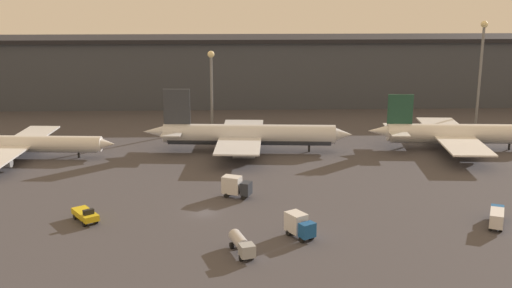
{
  "coord_description": "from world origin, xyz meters",
  "views": [
    {
      "loc": [
        5.32,
        -102.16,
        38.57
      ],
      "look_at": [
        9.61,
        23.18,
        6.0
      ],
      "focal_mm": 45.0,
      "sensor_mm": 36.0,
      "label": 1
    }
  ],
  "objects_px": {
    "airplane_2": "(457,134)",
    "service_vehicle_4": "(236,186)",
    "airplane_0": "(21,144)",
    "service_vehicle_3": "(241,244)",
    "service_vehicle_1": "(85,215)",
    "service_vehicle_0": "(299,225)",
    "service_vehicle_2": "(497,216)",
    "airplane_1": "(247,135)"
  },
  "relations": [
    {
      "from": "airplane_2",
      "to": "service_vehicle_4",
      "type": "relative_size",
      "value": 7.33
    },
    {
      "from": "airplane_2",
      "to": "service_vehicle_0",
      "type": "xyz_separation_m",
      "value": [
        -41.68,
        -50.7,
        -1.66
      ]
    },
    {
      "from": "service_vehicle_3",
      "to": "airplane_0",
      "type": "bearing_deg",
      "value": -154.99
    },
    {
      "from": "service_vehicle_0",
      "to": "service_vehicle_3",
      "type": "height_order",
      "value": "service_vehicle_0"
    },
    {
      "from": "airplane_0",
      "to": "service_vehicle_1",
      "type": "xyz_separation_m",
      "value": [
        22.66,
        -39.52,
        -1.87
      ]
    },
    {
      "from": "airplane_0",
      "to": "airplane_2",
      "type": "height_order",
      "value": "airplane_2"
    },
    {
      "from": "service_vehicle_0",
      "to": "service_vehicle_4",
      "type": "bearing_deg",
      "value": 174.71
    },
    {
      "from": "airplane_0",
      "to": "service_vehicle_4",
      "type": "distance_m",
      "value": 55.1
    },
    {
      "from": "airplane_1",
      "to": "service_vehicle_3",
      "type": "height_order",
      "value": "airplane_1"
    },
    {
      "from": "service_vehicle_1",
      "to": "service_vehicle_2",
      "type": "relative_size",
      "value": 0.82
    },
    {
      "from": "airplane_2",
      "to": "service_vehicle_3",
      "type": "xyz_separation_m",
      "value": [
        -50.56,
        -56.56,
        -2.13
      ]
    },
    {
      "from": "airplane_1",
      "to": "service_vehicle_4",
      "type": "distance_m",
      "value": 31.95
    },
    {
      "from": "service_vehicle_2",
      "to": "service_vehicle_1",
      "type": "bearing_deg",
      "value": 109.77
    },
    {
      "from": "service_vehicle_1",
      "to": "airplane_0",
      "type": "bearing_deg",
      "value": 175.62
    },
    {
      "from": "service_vehicle_2",
      "to": "service_vehicle_4",
      "type": "xyz_separation_m",
      "value": [
        -41.65,
        15.4,
        0.44
      ]
    },
    {
      "from": "service_vehicle_2",
      "to": "service_vehicle_4",
      "type": "height_order",
      "value": "service_vehicle_4"
    },
    {
      "from": "service_vehicle_0",
      "to": "service_vehicle_2",
      "type": "xyz_separation_m",
      "value": [
        32.03,
        3.45,
        -0.36
      ]
    },
    {
      "from": "service_vehicle_0",
      "to": "service_vehicle_2",
      "type": "relative_size",
      "value": 0.72
    },
    {
      "from": "airplane_2",
      "to": "service_vehicle_2",
      "type": "xyz_separation_m",
      "value": [
        -9.64,
        -47.25,
        -2.02
      ]
    },
    {
      "from": "airplane_0",
      "to": "service_vehicle_4",
      "type": "bearing_deg",
      "value": -27.1
    },
    {
      "from": "service_vehicle_4",
      "to": "service_vehicle_1",
      "type": "bearing_deg",
      "value": -132.91
    },
    {
      "from": "airplane_1",
      "to": "airplane_2",
      "type": "relative_size",
      "value": 1.15
    },
    {
      "from": "service_vehicle_3",
      "to": "service_vehicle_4",
      "type": "xyz_separation_m",
      "value": [
        -0.73,
        24.7,
        0.55
      ]
    },
    {
      "from": "service_vehicle_1",
      "to": "service_vehicle_4",
      "type": "xyz_separation_m",
      "value": [
        24.55,
        11.12,
        0.92
      ]
    },
    {
      "from": "airplane_0",
      "to": "service_vehicle_2",
      "type": "bearing_deg",
      "value": -22.31
    },
    {
      "from": "service_vehicle_3",
      "to": "service_vehicle_1",
      "type": "bearing_deg",
      "value": -135.32
    },
    {
      "from": "airplane_0",
      "to": "service_vehicle_3",
      "type": "xyz_separation_m",
      "value": [
        47.94,
        -53.11,
        -1.49
      ]
    },
    {
      "from": "service_vehicle_0",
      "to": "service_vehicle_1",
      "type": "bearing_deg",
      "value": -135.07
    },
    {
      "from": "airplane_0",
      "to": "airplane_1",
      "type": "xyz_separation_m",
      "value": [
        49.92,
        3.38,
        0.83
      ]
    },
    {
      "from": "service_vehicle_3",
      "to": "service_vehicle_2",
      "type": "bearing_deg",
      "value": 85.74
    },
    {
      "from": "airplane_1",
      "to": "airplane_2",
      "type": "height_order",
      "value": "airplane_1"
    },
    {
      "from": "airplane_1",
      "to": "service_vehicle_3",
      "type": "bearing_deg",
      "value": -88.07
    },
    {
      "from": "service_vehicle_1",
      "to": "service_vehicle_2",
      "type": "xyz_separation_m",
      "value": [
        66.19,
        -4.28,
        0.48
      ]
    },
    {
      "from": "airplane_0",
      "to": "service_vehicle_0",
      "type": "height_order",
      "value": "airplane_0"
    },
    {
      "from": "airplane_2",
      "to": "airplane_0",
      "type": "bearing_deg",
      "value": -174.06
    },
    {
      "from": "service_vehicle_1",
      "to": "service_vehicle_3",
      "type": "xyz_separation_m",
      "value": [
        25.28,
        -13.58,
        0.37
      ]
    },
    {
      "from": "service_vehicle_2",
      "to": "service_vehicle_0",
      "type": "bearing_deg",
      "value": 119.62
    },
    {
      "from": "service_vehicle_0",
      "to": "service_vehicle_4",
      "type": "distance_m",
      "value": 21.16
    },
    {
      "from": "airplane_1",
      "to": "service_vehicle_1",
      "type": "distance_m",
      "value": 50.9
    },
    {
      "from": "service_vehicle_1",
      "to": "service_vehicle_3",
      "type": "height_order",
      "value": "service_vehicle_3"
    },
    {
      "from": "service_vehicle_2",
      "to": "airplane_0",
      "type": "bearing_deg",
      "value": 87.23
    },
    {
      "from": "service_vehicle_0",
      "to": "service_vehicle_1",
      "type": "height_order",
      "value": "service_vehicle_0"
    }
  ]
}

